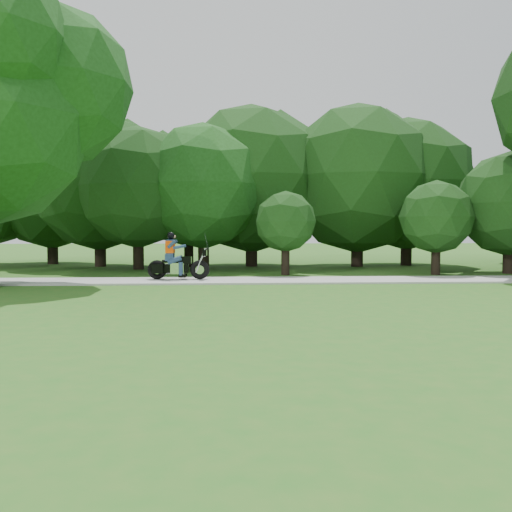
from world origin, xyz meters
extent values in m
plane|color=#28651D|center=(0.00, 0.00, 0.00)|extent=(100.00, 100.00, 0.00)
cube|color=#A6A6A1|center=(0.00, 8.00, 0.03)|extent=(60.00, 2.20, 0.06)
cylinder|color=black|center=(-11.73, 17.22, 0.90)|extent=(0.51, 0.51, 1.80)
sphere|color=#183911|center=(-11.73, 17.22, 3.79)|extent=(6.13, 6.13, 6.13)
cylinder|color=black|center=(-7.04, 13.55, 0.90)|extent=(0.46, 0.46, 1.80)
sphere|color=#183911|center=(-7.04, 13.55, 3.49)|extent=(5.21, 5.21, 5.21)
cylinder|color=black|center=(4.65, 10.23, 0.64)|extent=(0.34, 0.34, 1.29)
sphere|color=#183911|center=(4.65, 10.23, 2.20)|extent=(2.79, 2.79, 2.79)
cylinder|color=black|center=(-9.03, 15.34, 0.90)|extent=(0.51, 0.51, 1.80)
sphere|color=#183911|center=(-9.03, 15.34, 3.82)|extent=(6.22, 6.22, 6.22)
cylinder|color=black|center=(-5.01, 15.20, 0.84)|extent=(0.43, 0.43, 1.69)
sphere|color=#183911|center=(-5.01, 15.20, 3.16)|extent=(4.52, 4.52, 4.52)
cylinder|color=black|center=(5.18, 15.43, 0.90)|extent=(0.51, 0.51, 1.80)
sphere|color=#183911|center=(5.18, 15.43, 3.82)|extent=(6.21, 6.21, 6.21)
cylinder|color=black|center=(-4.26, 13.36, 0.90)|extent=(0.47, 0.47, 1.80)
sphere|color=#1A4914|center=(-4.26, 13.36, 3.54)|extent=(5.37, 5.37, 5.37)
cylinder|color=black|center=(7.67, 10.63, 0.69)|extent=(0.40, 0.40, 1.38)
sphere|color=#183911|center=(7.67, 10.63, 2.71)|extent=(4.07, 4.07, 4.07)
cylinder|color=black|center=(-1.07, 10.39, 0.64)|extent=(0.32, 0.32, 1.27)
sphere|color=#183911|center=(-1.07, 10.39, 2.02)|extent=(2.31, 2.31, 2.31)
cylinder|color=black|center=(-2.13, 15.20, 0.90)|extent=(0.54, 0.54, 1.80)
sphere|color=#183911|center=(-2.13, 15.20, 4.01)|extent=(6.79, 6.79, 6.79)
cylinder|color=black|center=(2.67, 14.74, 0.90)|extent=(0.54, 0.54, 1.80)
sphere|color=#183911|center=(2.67, 14.74, 4.01)|extent=(6.80, 6.80, 6.80)
sphere|color=#1A4914|center=(-8.74, 7.30, 6.20)|extent=(5.12, 5.12, 5.12)
torus|color=black|center=(-5.62, 8.27, 0.38)|extent=(0.66, 0.22, 0.65)
torus|color=black|center=(-4.19, 8.18, 0.38)|extent=(0.66, 0.22, 0.65)
cube|color=black|center=(-5.08, 8.24, 0.43)|extent=(1.04, 0.28, 0.30)
cube|color=silver|center=(-4.93, 8.23, 0.43)|extent=(0.46, 0.34, 0.37)
cube|color=black|center=(-4.70, 8.21, 0.71)|extent=(0.50, 0.31, 0.24)
cube|color=black|center=(-5.19, 8.24, 0.67)|extent=(0.50, 0.32, 0.09)
cylinder|color=silver|center=(-4.15, 8.18, 0.71)|extent=(0.37, 0.06, 0.83)
cylinder|color=silver|center=(-4.00, 8.17, 1.11)|extent=(0.07, 0.59, 0.03)
cube|color=black|center=(-5.59, 8.06, 0.43)|extent=(0.39, 0.13, 0.31)
cube|color=black|center=(-5.56, 8.47, 0.43)|extent=(0.39, 0.13, 0.31)
cube|color=navy|center=(-5.19, 8.24, 0.80)|extent=(0.30, 0.37, 0.22)
cube|color=navy|center=(-5.17, 8.24, 1.13)|extent=(0.26, 0.40, 0.52)
cube|color=#FF4A05|center=(-5.17, 8.24, 1.15)|extent=(0.29, 0.44, 0.41)
sphere|color=black|center=(-5.15, 8.24, 1.52)|extent=(0.26, 0.26, 0.26)
camera|label=1|loc=(-3.31, -10.95, 1.84)|focal=40.00mm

